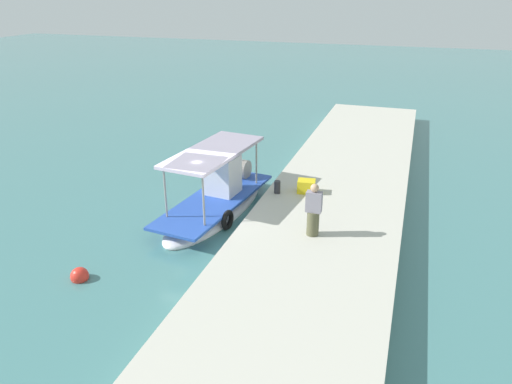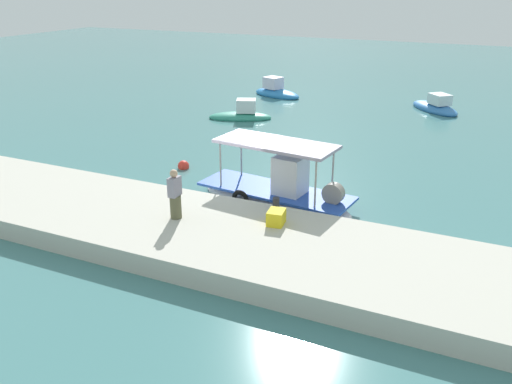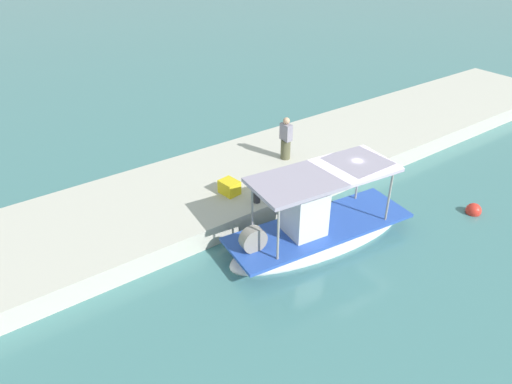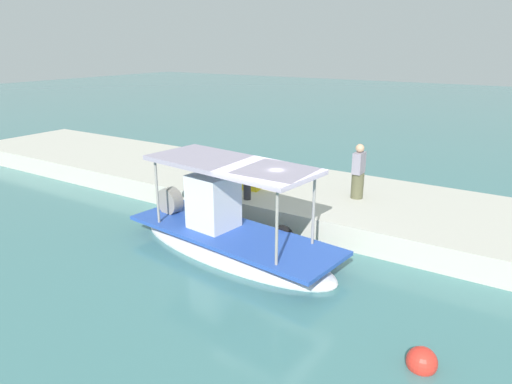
{
  "view_description": "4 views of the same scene",
  "coord_description": "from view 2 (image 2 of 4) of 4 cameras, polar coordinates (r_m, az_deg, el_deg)",
  "views": [
    {
      "loc": [
        -13.98,
        -6.77,
        8.01
      ],
      "look_at": [
        2.17,
        -1.39,
        0.7
      ],
      "focal_mm": 33.92,
      "sensor_mm": 36.0,
      "label": 1
    },
    {
      "loc": [
        8.94,
        -18.2,
        8.34
      ],
      "look_at": [
        1.35,
        -1.77,
        1.09
      ],
      "focal_mm": 37.82,
      "sensor_mm": 36.0,
      "label": 2
    },
    {
      "loc": [
        10.29,
        8.79,
        9.29
      ],
      "look_at": [
        2.12,
        -2.52,
        0.87
      ],
      "focal_mm": 33.1,
      "sensor_mm": 36.0,
      "label": 3
    },
    {
      "loc": [
        -5.34,
        9.21,
        5.39
      ],
      "look_at": [
        1.62,
        -1.62,
        1.22
      ],
      "focal_mm": 32.42,
      "sensor_mm": 36.0,
      "label": 4
    }
  ],
  "objects": [
    {
      "name": "ground_plane",
      "position": [
        21.92,
        -1.26,
        -0.54
      ],
      "size": [
        120.0,
        120.0,
        0.0
      ],
      "primitive_type": "plane",
      "color": "#447A7A"
    },
    {
      "name": "dock_quay",
      "position": [
        18.34,
        -7.2,
        -4.17
      ],
      "size": [
        36.0,
        5.14,
        0.71
      ],
      "primitive_type": "cube",
      "color": "beige",
      "rests_on": "ground_plane"
    },
    {
      "name": "main_fishing_boat",
      "position": [
        21.15,
        2.3,
        -0.14
      ],
      "size": [
        6.64,
        2.72,
        2.85
      ],
      "color": "white",
      "rests_on": "ground_plane"
    },
    {
      "name": "fisherman_near_bollard",
      "position": [
        18.25,
        -8.55,
        -0.46
      ],
      "size": [
        0.39,
        0.49,
        1.73
      ],
      "color": "brown",
      "rests_on": "dock_quay"
    },
    {
      "name": "mooring_bollard",
      "position": [
        18.83,
        2.13,
        -1.28
      ],
      "size": [
        0.24,
        0.24,
        0.49
      ],
      "primitive_type": "cylinder",
      "color": "#2D2D33",
      "rests_on": "dock_quay"
    },
    {
      "name": "cargo_crate",
      "position": [
        17.81,
        2.15,
        -2.7
      ],
      "size": [
        0.62,
        0.73,
        0.49
      ],
      "primitive_type": "cube",
      "rotation": [
        0.0,
        0.0,
        1.71
      ],
      "color": "yellow",
      "rests_on": "dock_quay"
    },
    {
      "name": "marker_buoy",
      "position": [
        25.43,
        -7.68,
        2.73
      ],
      "size": [
        0.54,
        0.54,
        0.54
      ],
      "color": "red",
      "rests_on": "ground_plane"
    },
    {
      "name": "moored_boat_near",
      "position": [
        38.4,
        18.44,
        8.51
      ],
      "size": [
        4.2,
        4.31,
        1.42
      ],
      "color": "#3373BD",
      "rests_on": "ground_plane"
    },
    {
      "name": "moored_boat_mid",
      "position": [
        34.27,
        -1.59,
        8.11
      ],
      "size": [
        4.25,
        2.96,
        1.49
      ],
      "color": "teal",
      "rests_on": "ground_plane"
    },
    {
      "name": "moored_boat_far",
      "position": [
        41.19,
        2.17,
        10.5
      ],
      "size": [
        4.41,
        3.04,
        1.61
      ],
      "color": "#2A7CC8",
      "rests_on": "ground_plane"
    }
  ]
}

